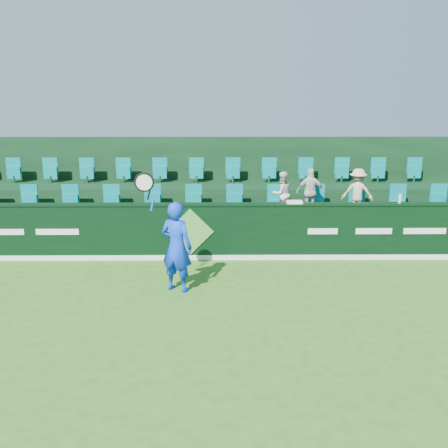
{
  "coord_description": "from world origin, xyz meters",
  "views": [
    {
      "loc": [
        0.69,
        -7.37,
        3.67
      ],
      "look_at": [
        0.78,
        2.8,
        1.15
      ],
      "focal_mm": 40.0,
      "sensor_mm": 36.0,
      "label": 1
    }
  ],
  "objects_px": {
    "spectator_middle": "(311,192)",
    "spectator_right": "(357,192)",
    "tennis_player": "(176,246)",
    "towel": "(294,202)",
    "drinks_bottle": "(400,198)",
    "spectator_left": "(282,194)"
  },
  "relations": [
    {
      "from": "tennis_player",
      "to": "drinks_bottle",
      "type": "relative_size",
      "value": 11.27
    },
    {
      "from": "spectator_right",
      "to": "drinks_bottle",
      "type": "xyz_separation_m",
      "value": [
        0.69,
        -1.12,
        0.05
      ]
    },
    {
      "from": "spectator_middle",
      "to": "drinks_bottle",
      "type": "distance_m",
      "value": 2.19
    },
    {
      "from": "spectator_right",
      "to": "towel",
      "type": "xyz_separation_m",
      "value": [
        -1.78,
        -1.12,
        -0.03
      ]
    },
    {
      "from": "towel",
      "to": "tennis_player",
      "type": "bearing_deg",
      "value": -142.0
    },
    {
      "from": "spectator_left",
      "to": "spectator_middle",
      "type": "bearing_deg",
      "value": 156.03
    },
    {
      "from": "spectator_right",
      "to": "tennis_player",
      "type": "bearing_deg",
      "value": 50.99
    },
    {
      "from": "spectator_middle",
      "to": "spectator_left",
      "type": "bearing_deg",
      "value": 5.7
    },
    {
      "from": "spectator_middle",
      "to": "spectator_right",
      "type": "xyz_separation_m",
      "value": [
        1.2,
        0.0,
        -0.01
      ]
    },
    {
      "from": "tennis_player",
      "to": "spectator_left",
      "type": "distance_m",
      "value": 4.0
    },
    {
      "from": "tennis_player",
      "to": "towel",
      "type": "relative_size",
      "value": 6.6
    },
    {
      "from": "tennis_player",
      "to": "drinks_bottle",
      "type": "height_order",
      "value": "tennis_player"
    },
    {
      "from": "towel",
      "to": "spectator_left",
      "type": "bearing_deg",
      "value": 97.93
    },
    {
      "from": "spectator_middle",
      "to": "spectator_right",
      "type": "bearing_deg",
      "value": -174.3
    },
    {
      "from": "spectator_left",
      "to": "towel",
      "type": "height_order",
      "value": "spectator_left"
    },
    {
      "from": "tennis_player",
      "to": "towel",
      "type": "height_order",
      "value": "tennis_player"
    },
    {
      "from": "spectator_middle",
      "to": "towel",
      "type": "height_order",
      "value": "spectator_middle"
    },
    {
      "from": "spectator_right",
      "to": "spectator_left",
      "type": "bearing_deg",
      "value": 15.25
    },
    {
      "from": "tennis_player",
      "to": "spectator_right",
      "type": "height_order",
      "value": "tennis_player"
    },
    {
      "from": "tennis_player",
      "to": "spectator_right",
      "type": "xyz_separation_m",
      "value": [
        4.37,
        3.14,
        0.49
      ]
    },
    {
      "from": "tennis_player",
      "to": "spectator_right",
      "type": "relative_size",
      "value": 2.0
    },
    {
      "from": "towel",
      "to": "drinks_bottle",
      "type": "relative_size",
      "value": 1.71
    }
  ]
}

